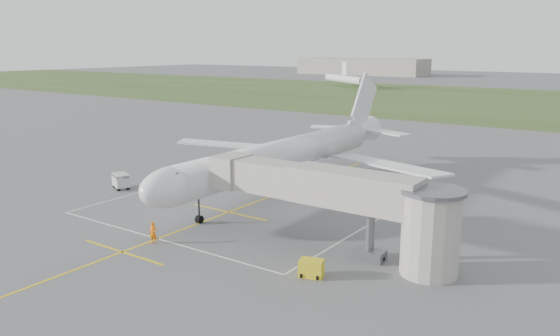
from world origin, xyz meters
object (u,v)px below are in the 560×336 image
Objects in this scene: baggage_cart at (121,181)px; ramp_worker_nose at (153,233)px; jet_bridge at (346,200)px; airliner at (286,155)px; ramp_worker_wing at (260,178)px; gpu_unit at (311,268)px.

baggage_cart is 20.93m from ramp_worker_nose.
ramp_worker_nose is at bearing -153.58° from jet_bridge.
airliner is 26.09× the size of ramp_worker_wing.
airliner is 20.64m from baggage_cart.
jet_bridge is 33.36m from baggage_cart.
baggage_cart is at bearing -147.93° from airliner.
ramp_worker_nose is (-15.28, -1.95, 0.31)m from gpu_unit.
baggage_cart is (-32.97, 3.44, -3.79)m from jet_bridge.
airliner reaches higher than ramp_worker_wing.
gpu_unit is at bearing -164.52° from ramp_worker_wing.
jet_bridge is at bearing -155.71° from ramp_worker_wing.
baggage_cart is 17.13m from ramp_worker_wing.
baggage_cart is at bearing 125.96° from ramp_worker_nose.
baggage_cart is at bearing 102.07° from ramp_worker_wing.
ramp_worker_nose is (-15.13, -7.52, -3.77)m from jet_bridge.
jet_bridge is (15.72, -14.25, 0.35)m from airliner.
baggage_cart is (-17.25, -10.81, -3.44)m from airliner.
ramp_worker_nose is at bearing -88.45° from airliner.
ramp_worker_wing is at bearing 173.02° from airliner.
airliner is at bearing 137.81° from jet_bridge.
jet_bridge reaches higher than ramp_worker_wing.
airliner is 5.65m from ramp_worker_wing.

